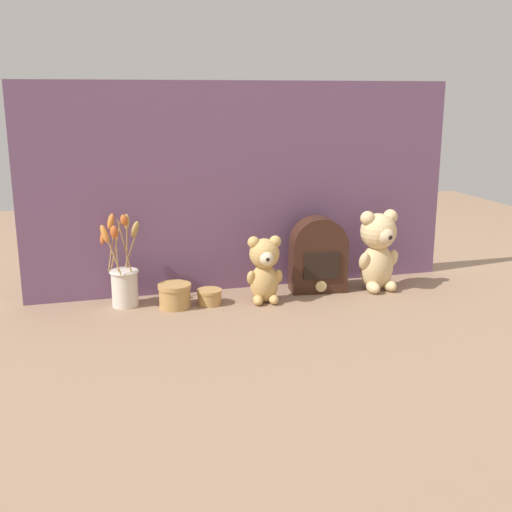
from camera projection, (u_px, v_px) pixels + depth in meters
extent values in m
plane|color=#8E7056|center=(258.00, 301.00, 2.14)|extent=(4.00, 4.00, 0.00)
cube|color=#704C70|center=(244.00, 188.00, 2.20)|extent=(1.50, 0.02, 0.71)
ellipsoid|color=#DBBC84|center=(377.00, 267.00, 2.24)|extent=(0.13, 0.11, 0.16)
sphere|color=#DBBC84|center=(378.00, 231.00, 2.21)|extent=(0.13, 0.13, 0.13)
sphere|color=#D1B289|center=(386.00, 236.00, 2.17)|extent=(0.06, 0.06, 0.06)
sphere|color=black|center=(390.00, 237.00, 2.15)|extent=(0.02, 0.02, 0.02)
sphere|color=#DBBC84|center=(390.00, 217.00, 2.22)|extent=(0.05, 0.05, 0.05)
sphere|color=#DBBC84|center=(368.00, 218.00, 2.18)|extent=(0.05, 0.05, 0.05)
ellipsoid|color=#DBBC84|center=(393.00, 258.00, 2.25)|extent=(0.04, 0.06, 0.07)
ellipsoid|color=#DBBC84|center=(364.00, 261.00, 2.21)|extent=(0.04, 0.06, 0.07)
ellipsoid|color=#DBBC84|center=(390.00, 285.00, 2.24)|extent=(0.05, 0.07, 0.04)
ellipsoid|color=#DBBC84|center=(373.00, 287.00, 2.21)|extent=(0.05, 0.07, 0.04)
ellipsoid|color=tan|center=(264.00, 283.00, 2.11)|extent=(0.10, 0.09, 0.13)
sphere|color=tan|center=(264.00, 254.00, 2.09)|extent=(0.10, 0.10, 0.10)
sphere|color=beige|center=(267.00, 258.00, 2.05)|extent=(0.05, 0.05, 0.05)
sphere|color=black|center=(268.00, 259.00, 2.03)|extent=(0.01, 0.01, 0.01)
sphere|color=tan|center=(275.00, 242.00, 2.08)|extent=(0.04, 0.04, 0.04)
sphere|color=tan|center=(254.00, 242.00, 2.07)|extent=(0.04, 0.04, 0.04)
ellipsoid|color=tan|center=(278.00, 276.00, 2.11)|extent=(0.03, 0.05, 0.06)
ellipsoid|color=tan|center=(251.00, 278.00, 2.09)|extent=(0.03, 0.05, 0.06)
ellipsoid|color=tan|center=(274.00, 299.00, 2.10)|extent=(0.04, 0.05, 0.03)
ellipsoid|color=tan|center=(258.00, 300.00, 2.09)|extent=(0.04, 0.05, 0.03)
cylinder|color=silver|center=(125.00, 288.00, 2.08)|extent=(0.08, 0.08, 0.12)
torus|color=silver|center=(124.00, 272.00, 2.06)|extent=(0.09, 0.09, 0.01)
cylinder|color=#9E7542|center=(113.00, 253.00, 2.00)|extent=(0.05, 0.05, 0.14)
ellipsoid|color=orange|center=(105.00, 234.00, 1.96)|extent=(0.04, 0.04, 0.06)
cylinder|color=#9E7542|center=(116.00, 245.00, 2.07)|extent=(0.04, 0.03, 0.15)
ellipsoid|color=orange|center=(111.00, 222.00, 2.06)|extent=(0.04, 0.03, 0.06)
cylinder|color=#9E7542|center=(127.00, 245.00, 2.06)|extent=(0.01, 0.01, 0.15)
ellipsoid|color=tan|center=(127.00, 222.00, 2.05)|extent=(0.03, 0.03, 0.05)
cylinder|color=#9E7542|center=(117.00, 252.00, 2.03)|extent=(0.01, 0.01, 0.13)
ellipsoid|color=#C65B28|center=(114.00, 232.00, 2.01)|extent=(0.03, 0.04, 0.04)
cylinder|color=#9E7542|center=(131.00, 249.00, 2.08)|extent=(0.04, 0.04, 0.12)
ellipsoid|color=tan|center=(135.00, 229.00, 2.09)|extent=(0.05, 0.04, 0.06)
cylinder|color=#9E7542|center=(111.00, 254.00, 2.06)|extent=(0.03, 0.05, 0.11)
ellipsoid|color=#C65B28|center=(103.00, 238.00, 2.05)|extent=(0.03, 0.04, 0.05)
cylinder|color=#9E7542|center=(125.00, 246.00, 2.01)|extent=(0.04, 0.01, 0.17)
ellipsoid|color=#C65B28|center=(124.00, 220.00, 1.97)|extent=(0.03, 0.03, 0.04)
cube|color=#381E14|center=(318.00, 268.00, 2.23)|extent=(0.20, 0.11, 0.17)
cylinder|color=#381E14|center=(318.00, 244.00, 2.21)|extent=(0.20, 0.11, 0.19)
cube|color=black|center=(321.00, 266.00, 2.18)|extent=(0.12, 0.02, 0.09)
cylinder|color=#D6BC7A|center=(321.00, 286.00, 2.19)|extent=(0.04, 0.01, 0.04)
cylinder|color=tan|center=(210.00, 298.00, 2.10)|extent=(0.08, 0.08, 0.04)
cylinder|color=tan|center=(209.00, 291.00, 2.09)|extent=(0.08, 0.08, 0.01)
cylinder|color=tan|center=(175.00, 298.00, 2.07)|extent=(0.10, 0.10, 0.06)
cylinder|color=tan|center=(174.00, 286.00, 2.06)|extent=(0.11, 0.11, 0.01)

